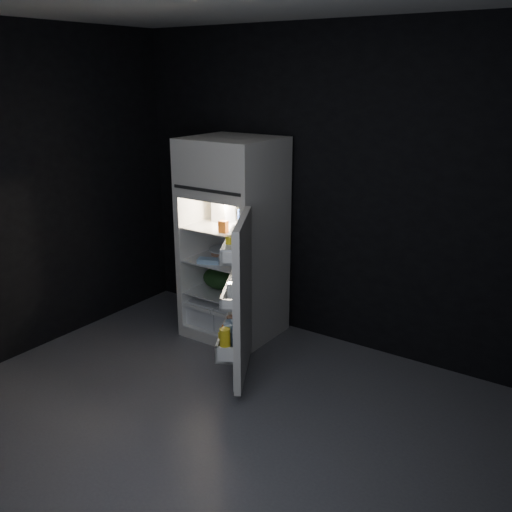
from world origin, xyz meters
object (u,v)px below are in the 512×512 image
Objects in this scene: refrigerator at (235,232)px; yogurt_tray at (241,294)px; milk_jug at (223,209)px; fridge_door at (239,300)px; egg_carton at (237,260)px.

refrigerator is 0.55m from yogurt_tray.
yogurt_tray is at bearing -40.81° from refrigerator.
milk_jug is 0.77m from yogurt_tray.
milk_jug is (-0.69, 0.72, 0.47)m from fridge_door.
fridge_door is 5.08× the size of milk_jug.
yogurt_tray is (0.30, -0.16, -0.69)m from milk_jug.
refrigerator is 0.23m from milk_jug.
yogurt_tray is (0.17, -0.14, -0.50)m from refrigerator.
milk_jug is at bearing 173.41° from refrigerator.
refrigerator reaches higher than milk_jug.
refrigerator is at bearing -5.17° from milk_jug.
yogurt_tray is at bearing -19.09° from egg_carton.
milk_jug is at bearing 133.87° from fridge_door.
egg_carton is at bearing 127.30° from fridge_door.
fridge_door is 4.06× the size of egg_carton.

